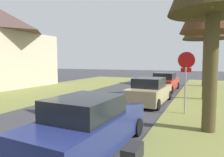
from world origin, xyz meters
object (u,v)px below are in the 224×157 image
at_px(parked_sedan_navy, 89,125).
at_px(parked_sedan_tan, 150,91).
at_px(street_tree_right_mid_b, 208,4).
at_px(parked_sedan_red, 165,82).
at_px(street_tree_right_far, 207,20).
at_px(stop_sign_far, 186,69).

relative_size(parked_sedan_navy, parked_sedan_tan, 1.00).
xyz_separation_m(street_tree_right_mid_b, parked_sedan_tan, (-3.06, -2.51, -5.51)).
relative_size(parked_sedan_navy, parked_sedan_red, 1.00).
bearing_deg(street_tree_right_mid_b, parked_sedan_tan, -140.70).
distance_m(parked_sedan_navy, parked_sedan_red, 13.31).
bearing_deg(parked_sedan_tan, parked_sedan_navy, -90.06).
distance_m(street_tree_right_mid_b, street_tree_right_far, 8.01).
relative_size(street_tree_right_far, parked_sedan_tan, 1.94).
height_order(stop_sign_far, parked_sedan_red, stop_sign_far).
bearing_deg(street_tree_right_far, stop_sign_far, -94.26).
bearing_deg(street_tree_right_far, parked_sedan_red, -126.29).
height_order(street_tree_right_mid_b, parked_sedan_navy, street_tree_right_mid_b).
xyz_separation_m(stop_sign_far, street_tree_right_mid_b, (0.88, 4.45, 4.04)).
distance_m(parked_sedan_navy, parked_sedan_tan, 7.20).
height_order(street_tree_right_mid_b, parked_sedan_red, street_tree_right_mid_b).
xyz_separation_m(stop_sign_far, parked_sedan_red, (-2.30, 8.05, -1.47)).
bearing_deg(parked_sedan_red, street_tree_right_mid_b, -48.54).
distance_m(street_tree_right_mid_b, parked_sedan_tan, 6.78).
relative_size(stop_sign_far, street_tree_right_far, 0.34).
relative_size(street_tree_right_far, parked_sedan_red, 1.94).
relative_size(stop_sign_far, street_tree_right_mid_b, 0.37).
bearing_deg(parked_sedan_navy, street_tree_right_mid_b, 72.45).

